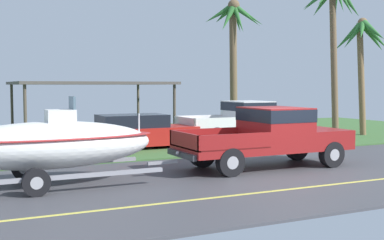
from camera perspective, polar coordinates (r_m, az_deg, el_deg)
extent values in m
cube|color=#424247|center=(14.66, 11.27, -6.12)|extent=(36.00, 8.00, 0.06)
cube|color=#3D6633|center=(24.27, -4.53, -1.99)|extent=(36.00, 14.00, 0.11)
cube|color=#DBCC4C|center=(13.29, 15.97, -7.10)|extent=(34.20, 0.12, 0.01)
cube|color=maroon|center=(15.43, 8.30, -3.10)|extent=(5.48, 1.95, 0.22)
cube|color=maroon|center=(16.58, 13.98, -1.64)|extent=(1.54, 1.95, 0.38)
cube|color=maroon|center=(15.58, 9.50, -0.59)|extent=(1.65, 1.95, 1.10)
cube|color=black|center=(15.56, 9.51, 0.59)|extent=(1.67, 1.97, 0.38)
cube|color=#621111|center=(14.60, 3.11, -2.95)|extent=(2.30, 1.95, 0.04)
cube|color=maroon|center=(15.39, 1.44, -1.82)|extent=(2.30, 0.08, 0.45)
cube|color=maroon|center=(13.77, 4.99, -2.52)|extent=(2.30, 0.08, 0.45)
cube|color=maroon|center=(14.07, -0.86, -2.37)|extent=(0.08, 1.95, 0.45)
cube|color=#333338|center=(14.08, -1.22, -3.98)|extent=(0.12, 1.75, 0.16)
sphere|color=#B2B2B7|center=(14.03, -1.67, -3.81)|extent=(0.10, 0.10, 0.10)
cylinder|color=black|center=(17.26, 11.93, -3.16)|extent=(0.80, 0.28, 0.80)
cylinder|color=#9E9EA3|center=(17.26, 11.93, -3.16)|extent=(0.36, 0.29, 0.36)
cylinder|color=black|center=(15.94, 15.72, -3.81)|extent=(0.80, 0.28, 0.80)
cylinder|color=#9E9EA3|center=(15.94, 15.72, -3.81)|extent=(0.36, 0.29, 0.36)
cylinder|color=black|center=(15.35, 1.18, -3.96)|extent=(0.80, 0.28, 0.80)
cylinder|color=#9E9EA3|center=(15.35, 1.18, -3.96)|extent=(0.36, 0.29, 0.36)
cylinder|color=black|center=(13.84, 4.41, -4.84)|extent=(0.80, 0.28, 0.80)
cylinder|color=#9E9EA3|center=(13.84, 4.41, -4.84)|extent=(0.36, 0.29, 0.36)
cube|color=gray|center=(13.89, -3.37, -4.90)|extent=(0.90, 0.10, 0.08)
cube|color=gray|center=(14.05, -16.59, -4.95)|extent=(5.18, 0.12, 0.10)
cube|color=gray|center=(12.06, -15.04, -6.39)|extent=(5.18, 0.12, 0.10)
cylinder|color=black|center=(14.05, -18.72, -5.24)|extent=(0.64, 0.22, 0.64)
cylinder|color=#9E9EA3|center=(14.05, -18.72, -5.24)|extent=(0.29, 0.23, 0.29)
cylinder|color=black|center=(11.93, -17.45, -6.84)|extent=(0.64, 0.22, 0.64)
cylinder|color=#9E9EA3|center=(11.93, -17.45, -6.84)|extent=(0.29, 0.23, 0.29)
ellipsoid|color=white|center=(12.96, -15.93, -2.79)|extent=(5.23, 1.93, 1.20)
ellipsoid|color=#B22626|center=(12.94, -15.95, -1.87)|extent=(5.33, 1.97, 0.12)
cube|color=silver|center=(12.96, -14.84, -0.27)|extent=(0.70, 0.60, 0.65)
cube|color=slate|center=(12.99, -13.58, 1.86)|extent=(0.06, 0.56, 0.36)
cylinder|color=silver|center=(13.51, -6.10, -0.31)|extent=(0.04, 0.04, 0.50)
cube|color=silver|center=(22.17, 5.56, -0.92)|extent=(5.54, 2.00, 0.22)
cube|color=silver|center=(23.24, 9.78, 0.01)|extent=(1.55, 2.00, 0.38)
cube|color=silver|center=(22.33, 6.42, 0.79)|extent=(1.66, 2.00, 1.08)
cube|color=black|center=(22.31, 6.43, 1.59)|extent=(1.68, 2.02, 0.38)
cube|color=#9D9D9D|center=(21.37, 1.87, -0.74)|extent=(2.33, 2.00, 0.04)
cube|color=silver|center=(22.21, 0.73, -0.03)|extent=(2.33, 0.08, 0.45)
cube|color=silver|center=(20.52, 3.11, -0.37)|extent=(2.33, 0.08, 0.45)
cube|color=silver|center=(20.86, -0.86, -0.29)|extent=(0.08, 2.00, 0.45)
cube|color=#333338|center=(20.86, -1.11, -1.38)|extent=(0.12, 1.80, 0.16)
sphere|color=#B2B2B7|center=(20.80, -1.41, -1.25)|extent=(0.10, 0.10, 0.10)
cylinder|color=black|center=(23.97, 8.38, -1.13)|extent=(0.80, 0.28, 0.80)
cylinder|color=#9E9EA3|center=(23.97, 8.38, -1.13)|extent=(0.36, 0.29, 0.36)
cylinder|color=black|center=(22.53, 10.90, -1.48)|extent=(0.80, 0.28, 0.80)
cylinder|color=#9E9EA3|center=(22.53, 10.90, -1.48)|extent=(0.36, 0.29, 0.36)
cylinder|color=black|center=(22.14, 0.55, -1.51)|extent=(0.80, 0.28, 0.80)
cylinder|color=#9E9EA3|center=(22.14, 0.55, -1.51)|extent=(0.36, 0.29, 0.36)
cylinder|color=black|center=(20.57, 2.73, -1.93)|extent=(0.80, 0.28, 0.80)
cylinder|color=#9E9EA3|center=(20.57, 2.73, -1.93)|extent=(0.36, 0.29, 0.36)
cube|color=#B21E19|center=(19.76, -6.23, -1.81)|extent=(4.65, 1.76, 0.70)
cube|color=black|center=(19.64, -6.89, -0.10)|extent=(2.60, 1.62, 0.50)
cylinder|color=black|center=(21.08, -2.89, -1.98)|extent=(0.66, 0.22, 0.66)
cylinder|color=#9E9EA3|center=(21.08, -2.89, -1.98)|extent=(0.30, 0.23, 0.30)
cylinder|color=black|center=(19.64, -1.11, -2.42)|extent=(0.66, 0.22, 0.66)
cylinder|color=#9E9EA3|center=(19.64, -1.11, -2.42)|extent=(0.30, 0.23, 0.30)
cylinder|color=black|center=(20.08, -11.24, -2.35)|extent=(0.66, 0.22, 0.66)
cylinder|color=#9E9EA3|center=(20.08, -11.24, -2.35)|extent=(0.30, 0.23, 0.30)
cylinder|color=black|center=(18.56, -10.02, -2.85)|extent=(0.66, 0.22, 0.66)
cylinder|color=#9E9EA3|center=(18.56, -10.02, -2.85)|extent=(0.30, 0.23, 0.30)
cylinder|color=#4C4238|center=(29.58, -6.19, 1.57)|extent=(0.14, 0.14, 2.56)
cylinder|color=#4C4238|center=(24.61, -2.03, 1.10)|extent=(0.14, 0.14, 2.56)
cylinder|color=#4C4238|center=(28.03, -19.94, 1.22)|extent=(0.14, 0.14, 2.56)
cylinder|color=#4C4238|center=(22.72, -18.58, 0.66)|extent=(0.14, 0.14, 2.56)
cube|color=#4C4742|center=(25.97, -11.61, 4.16)|extent=(7.57, 5.85, 0.14)
cylinder|color=brown|center=(26.29, 18.85, 4.42)|extent=(0.30, 0.72, 5.63)
cone|color=#2D6B2D|center=(26.74, 20.00, 8.97)|extent=(1.56, 0.69, 1.64)
cone|color=#2D6B2D|center=(26.93, 18.81, 9.12)|extent=(0.99, 1.18, 1.38)
cone|color=#2D6B2D|center=(26.97, 17.91, 9.55)|extent=(0.40, 1.64, 1.09)
cone|color=#2D6B2D|center=(26.40, 17.50, 9.09)|extent=(1.43, 1.38, 1.63)
cone|color=#2D6B2D|center=(25.84, 18.04, 9.24)|extent=(1.66, 0.62, 1.56)
cone|color=#2D6B2D|center=(25.70, 18.89, 9.72)|extent=(1.44, 1.38, 1.19)
cone|color=#2D6B2D|center=(25.70, 20.06, 9.61)|extent=(0.79, 2.00, 1.34)
cone|color=#2D6B2D|center=(26.35, 20.27, 9.03)|extent=(1.25, 1.38, 1.61)
sphere|color=brown|center=(26.47, 18.98, 10.51)|extent=(0.49, 0.49, 0.49)
cylinder|color=brown|center=(28.03, 4.77, 5.93)|extent=(0.41, 0.62, 6.96)
cone|color=#286028|center=(28.81, 6.49, 11.85)|extent=(2.08, 0.33, 1.23)
cone|color=#286028|center=(28.96, 5.19, 11.45)|extent=(1.45, 1.42, 1.58)
cone|color=#286028|center=(28.89, 3.76, 12.02)|extent=(0.75, 1.80, 1.16)
cone|color=#286028|center=(28.28, 3.17, 12.06)|extent=(1.75, 1.19, 1.26)
cone|color=#286028|center=(27.68, 4.17, 11.64)|extent=(1.61, 1.24, 1.77)
cone|color=#286028|center=(27.76, 5.35, 11.51)|extent=(0.41, 1.42, 1.78)
cone|color=#286028|center=(27.99, 6.28, 11.84)|extent=(1.30, 1.60, 1.46)
sphere|color=brown|center=(28.36, 4.81, 12.97)|extent=(0.66, 0.66, 0.66)
cylinder|color=brown|center=(23.02, 15.97, 6.26)|extent=(0.28, 0.71, 6.99)
cone|color=#2D6B2D|center=(23.76, 17.40, 12.98)|extent=(1.67, 0.43, 1.64)
cone|color=#2D6B2D|center=(24.00, 16.10, 12.76)|extent=(1.36, 1.47, 1.72)
cone|color=#2D6B2D|center=(23.91, 14.90, 13.13)|extent=(0.46, 1.80, 1.54)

